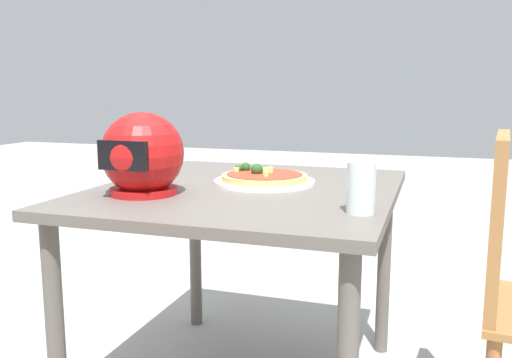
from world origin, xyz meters
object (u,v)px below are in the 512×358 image
Objects in this scene: drinking_glass at (361,188)px; dining_table at (247,213)px; pizza at (263,176)px; motorcycle_helmet at (143,155)px.

dining_table is at bearing -34.01° from drinking_glass.
pizza is 0.41m from motorcycle_helmet.
dining_table is 3.65× the size of pizza.
motorcycle_helmet is at bearing 40.46° from dining_table.
dining_table is 0.49m from drinking_glass.
motorcycle_helmet is (0.25, 0.21, 0.20)m from dining_table.
drinking_glass is (-0.36, 0.34, 0.04)m from pizza.
drinking_glass is (-0.39, 0.26, 0.15)m from dining_table.
drinking_glass is at bearing 145.99° from dining_table.
motorcycle_helmet reaches higher than drinking_glass.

